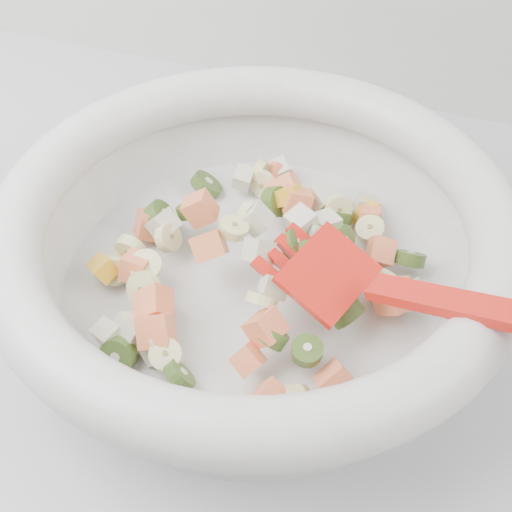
% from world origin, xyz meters
% --- Properties ---
extents(counter, '(2.00, 0.60, 0.90)m').
position_xyz_m(counter, '(0.00, 1.45, 0.45)').
color(counter, gray).
rests_on(counter, ground).
extents(mixing_bowl, '(0.47, 0.39, 0.15)m').
position_xyz_m(mixing_bowl, '(0.19, 1.42, 0.96)').
color(mixing_bowl, silver).
rests_on(mixing_bowl, counter).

